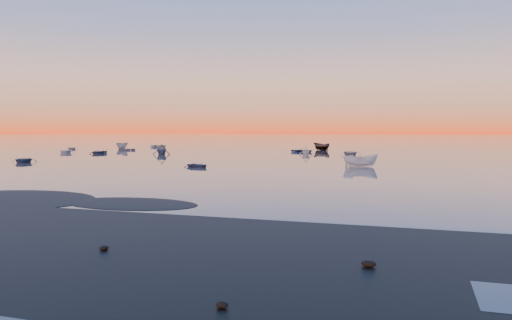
% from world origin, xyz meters
% --- Properties ---
extents(ground, '(600.00, 600.00, 0.00)m').
position_xyz_m(ground, '(0.00, 100.00, 0.00)').
color(ground, '#685D56').
rests_on(ground, ground).
extents(mud_lobes, '(140.00, 6.00, 0.07)m').
position_xyz_m(mud_lobes, '(0.00, -1.00, 0.01)').
color(mud_lobes, black).
rests_on(mud_lobes, ground).
extents(moored_fleet, '(124.00, 58.00, 1.20)m').
position_xyz_m(moored_fleet, '(0.00, 53.00, 0.00)').
color(moored_fleet, white).
rests_on(moored_fleet, ground).
extents(boat_near_left, '(4.40, 3.94, 1.05)m').
position_xyz_m(boat_near_left, '(-29.35, 26.21, 0.00)').
color(boat_near_left, '#354365').
rests_on(boat_near_left, ground).
extents(boat_near_center, '(3.03, 4.37, 1.39)m').
position_xyz_m(boat_near_center, '(12.19, 32.40, 0.00)').
color(boat_near_center, white).
rests_on(boat_near_center, ground).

